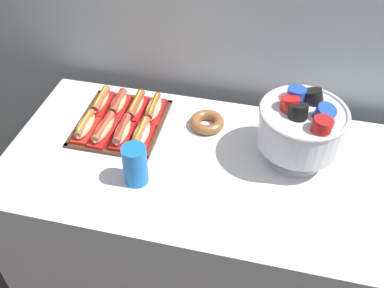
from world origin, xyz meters
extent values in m
plane|color=#38332D|center=(0.00, 0.00, 0.00)|extent=(10.00, 10.00, 0.00)
cube|color=silver|center=(0.00, 0.00, 0.40)|extent=(1.53, 0.75, 0.72)
cylinder|color=black|center=(-0.67, 0.27, 0.02)|extent=(0.05, 0.05, 0.04)
cylinder|color=black|center=(0.67, 0.27, 0.02)|extent=(0.05, 0.05, 0.04)
cube|color=#472B19|center=(-0.40, 0.13, 0.77)|extent=(0.33, 0.36, 0.01)
cube|color=#472B19|center=(-0.39, -0.04, 0.77)|extent=(0.33, 0.02, 0.01)
cube|color=#472B19|center=(-0.40, 0.30, 0.77)|extent=(0.33, 0.02, 0.01)
cube|color=#472B19|center=(-0.55, 0.13, 0.77)|extent=(0.02, 0.36, 0.01)
cube|color=#472B19|center=(-0.24, 0.13, 0.77)|extent=(0.02, 0.36, 0.01)
cube|color=red|center=(-0.51, 0.05, 0.78)|extent=(0.07, 0.17, 0.02)
ellipsoid|color=#E0BC7F|center=(-0.51, 0.05, 0.80)|extent=(0.06, 0.15, 0.04)
cylinder|color=#A8563D|center=(-0.51, 0.05, 0.82)|extent=(0.03, 0.15, 0.03)
cylinder|color=yellow|center=(-0.51, 0.05, 0.83)|extent=(0.01, 0.12, 0.01)
cube|color=red|center=(-0.43, 0.05, 0.78)|extent=(0.07, 0.18, 0.02)
ellipsoid|color=tan|center=(-0.43, 0.05, 0.80)|extent=(0.06, 0.17, 0.04)
cylinder|color=#A8563D|center=(-0.43, 0.05, 0.81)|extent=(0.04, 0.16, 0.03)
cylinder|color=red|center=(-0.43, 0.05, 0.83)|extent=(0.01, 0.13, 0.01)
cube|color=#B21414|center=(-0.36, 0.05, 0.78)|extent=(0.07, 0.17, 0.02)
ellipsoid|color=beige|center=(-0.36, 0.05, 0.80)|extent=(0.06, 0.16, 0.04)
cylinder|color=#9E4C38|center=(-0.36, 0.05, 0.82)|extent=(0.04, 0.15, 0.03)
cylinder|color=red|center=(-0.36, 0.05, 0.83)|extent=(0.02, 0.13, 0.01)
cube|color=red|center=(-0.28, 0.05, 0.78)|extent=(0.07, 0.17, 0.02)
ellipsoid|color=beige|center=(-0.28, 0.05, 0.80)|extent=(0.06, 0.16, 0.04)
cylinder|color=#A8563D|center=(-0.28, 0.05, 0.82)|extent=(0.04, 0.15, 0.03)
cylinder|color=yellow|center=(-0.28, 0.05, 0.83)|extent=(0.01, 0.13, 0.01)
cube|color=red|center=(-0.51, 0.21, 0.78)|extent=(0.07, 0.18, 0.02)
ellipsoid|color=tan|center=(-0.51, 0.21, 0.80)|extent=(0.05, 0.16, 0.04)
cylinder|color=#A8563D|center=(-0.51, 0.21, 0.81)|extent=(0.04, 0.15, 0.03)
cylinder|color=yellow|center=(-0.51, 0.21, 0.83)|extent=(0.01, 0.13, 0.01)
cube|color=red|center=(-0.43, 0.21, 0.78)|extent=(0.07, 0.16, 0.02)
ellipsoid|color=tan|center=(-0.43, 0.21, 0.80)|extent=(0.06, 0.14, 0.04)
cylinder|color=#9E4C38|center=(-0.43, 0.21, 0.81)|extent=(0.04, 0.14, 0.03)
cylinder|color=red|center=(-0.43, 0.21, 0.83)|extent=(0.01, 0.12, 0.01)
cube|color=red|center=(-0.36, 0.21, 0.78)|extent=(0.06, 0.17, 0.02)
ellipsoid|color=#E0BC7F|center=(-0.36, 0.21, 0.80)|extent=(0.05, 0.16, 0.04)
cylinder|color=brown|center=(-0.36, 0.21, 0.81)|extent=(0.04, 0.16, 0.03)
cylinder|color=yellow|center=(-0.36, 0.21, 0.83)|extent=(0.01, 0.14, 0.01)
cube|color=red|center=(-0.28, 0.22, 0.78)|extent=(0.08, 0.17, 0.02)
ellipsoid|color=#E0BC7F|center=(-0.28, 0.22, 0.80)|extent=(0.06, 0.16, 0.04)
cylinder|color=brown|center=(-0.28, 0.22, 0.81)|extent=(0.03, 0.15, 0.03)
cylinder|color=yellow|center=(-0.28, 0.22, 0.83)|extent=(0.02, 0.13, 0.01)
cylinder|color=silver|center=(0.29, 0.10, 0.77)|extent=(0.20, 0.20, 0.02)
cone|color=silver|center=(0.29, 0.10, 0.81)|extent=(0.07, 0.07, 0.06)
cylinder|color=silver|center=(0.29, 0.10, 0.91)|extent=(0.29, 0.29, 0.14)
torus|color=silver|center=(0.29, 0.10, 0.98)|extent=(0.30, 0.30, 0.02)
cylinder|color=#1E47B2|center=(0.34, 0.09, 0.96)|extent=(0.12, 0.11, 0.14)
cylinder|color=black|center=(0.32, 0.16, 0.96)|extent=(0.11, 0.11, 0.15)
cylinder|color=#1E47B2|center=(0.26, 0.16, 0.96)|extent=(0.07, 0.08, 0.13)
cylinder|color=red|center=(0.24, 0.10, 0.96)|extent=(0.10, 0.12, 0.14)
cylinder|color=black|center=(0.27, 0.06, 0.96)|extent=(0.10, 0.12, 0.14)
cylinder|color=red|center=(0.34, 0.01, 0.96)|extent=(0.10, 0.09, 0.13)
cylinder|color=blue|center=(-0.24, -0.14, 0.82)|extent=(0.08, 0.08, 0.11)
cylinder|color=blue|center=(-0.24, -0.14, 0.84)|extent=(0.08, 0.08, 0.11)
cylinder|color=blue|center=(-0.24, -0.14, 0.86)|extent=(0.08, 0.08, 0.11)
torus|color=brown|center=(-0.06, 0.20, 0.78)|extent=(0.14, 0.14, 0.04)
camera|label=1|loc=(0.19, -1.12, 1.90)|focal=41.61mm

